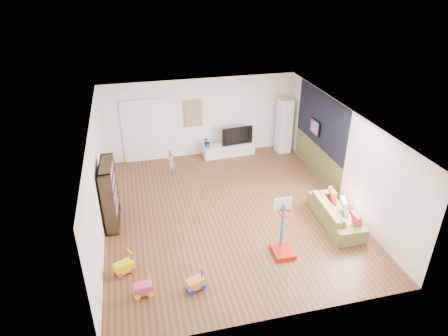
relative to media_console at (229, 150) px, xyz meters
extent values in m
cube|color=brown|center=(-0.91, -3.42, -0.21)|extent=(6.50, 7.50, 0.00)
cube|color=white|center=(-0.91, -3.42, 2.49)|extent=(6.50, 7.50, 0.00)
cube|color=silver|center=(-0.91, 0.33, 1.14)|extent=(6.50, 0.00, 2.70)
cube|color=white|center=(-0.91, -7.17, 1.14)|extent=(6.50, 0.00, 2.70)
cube|color=silver|center=(-4.16, -3.42, 1.14)|extent=(0.00, 7.50, 2.70)
cube|color=silver|center=(2.34, -3.42, 1.14)|extent=(0.00, 7.50, 2.70)
cube|color=black|center=(2.32, -2.02, 1.64)|extent=(0.01, 3.20, 1.70)
cube|color=brown|center=(2.32, -2.02, 0.29)|extent=(0.01, 3.20, 1.00)
cube|color=white|center=(-2.81, 0.29, 0.84)|extent=(1.45, 0.06, 2.10)
cube|color=gold|center=(-1.16, 0.29, 1.34)|extent=(0.62, 0.06, 0.92)
cube|color=#7F3F8C|center=(2.26, -1.82, 1.34)|extent=(0.04, 0.56, 0.46)
cube|color=silver|center=(0.00, 0.00, 0.00)|extent=(1.82, 0.56, 0.42)
cube|color=silver|center=(1.95, -0.13, 0.76)|extent=(0.47, 0.47, 1.94)
cube|color=#302214|center=(-3.93, -3.20, 0.66)|extent=(0.37, 1.20, 1.73)
imported|color=olive|center=(1.70, -4.59, 0.08)|extent=(0.88, 2.05, 0.59)
cube|color=#BF1505|center=(-0.07, -5.40, 0.49)|extent=(0.49, 0.60, 1.41)
cube|color=#E2D100|center=(-3.70, -5.19, 0.06)|extent=(0.46, 0.39, 0.53)
cube|color=orange|center=(-2.27, -6.05, 0.04)|extent=(0.44, 0.34, 0.51)
cube|color=#D13671|center=(-3.33, -5.95, 0.05)|extent=(0.40, 0.26, 0.51)
imported|color=slate|center=(-2.14, -0.95, 0.22)|extent=(0.37, 0.36, 0.86)
imported|color=black|center=(0.27, 0.02, 0.53)|extent=(1.11, 0.26, 0.63)
imported|color=navy|center=(-0.76, -0.02, 0.39)|extent=(0.33, 0.29, 0.35)
cube|color=#B72236|center=(1.90, -5.21, 0.25)|extent=(0.11, 0.38, 0.38)
cube|color=white|center=(1.93, -4.57, 0.25)|extent=(0.23, 0.42, 0.41)
cube|color=red|center=(1.87, -4.02, 0.25)|extent=(0.20, 0.42, 0.41)
camera|label=1|loc=(-3.15, -12.22, 5.97)|focal=32.00mm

